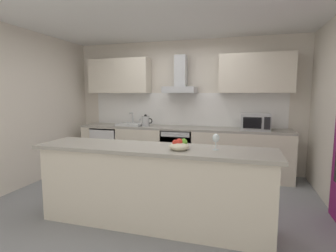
{
  "coord_description": "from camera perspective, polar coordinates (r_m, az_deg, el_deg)",
  "views": [
    {
      "loc": [
        1.16,
        -3.45,
        1.54
      ],
      "look_at": [
        0.05,
        0.37,
        1.05
      ],
      "focal_mm": 27.87,
      "sensor_mm": 36.0,
      "label": 1
    }
  ],
  "objects": [
    {
      "name": "ground",
      "position": [
        3.96,
        -2.3,
        -16.04
      ],
      "size": [
        5.62,
        4.5,
        0.02
      ],
      "primitive_type": "cube",
      "color": "gray"
    },
    {
      "name": "ceiling",
      "position": [
        3.8,
        -2.51,
        23.39
      ],
      "size": [
        5.62,
        4.5,
        0.02
      ],
      "primitive_type": "cube",
      "color": "white"
    },
    {
      "name": "wall_back",
      "position": [
        5.39,
        3.73,
        4.46
      ],
      "size": [
        5.62,
        0.12,
        2.6
      ],
      "primitive_type": "cube",
      "color": "silver",
      "rests_on": "ground"
    },
    {
      "name": "wall_left",
      "position": [
        4.94,
        -29.51,
        3.33
      ],
      "size": [
        0.12,
        4.5,
        2.6
      ],
      "primitive_type": "cube",
      "color": "silver",
      "rests_on": "ground"
    },
    {
      "name": "backsplash_tile",
      "position": [
        5.33,
        3.56,
        3.68
      ],
      "size": [
        3.93,
        0.02,
        0.66
      ],
      "primitive_type": "cube",
      "color": "white"
    },
    {
      "name": "counter_back",
      "position": [
        5.14,
        2.74,
        -5.23
      ],
      "size": [
        4.07,
        0.6,
        0.9
      ],
      "color": "beige",
      "rests_on": "ground"
    },
    {
      "name": "counter_island",
      "position": [
        3.12,
        -3.35,
        -12.96
      ],
      "size": [
        2.77,
        0.64,
        0.94
      ],
      "color": "beige",
      "rests_on": "ground"
    },
    {
      "name": "upper_cabinets",
      "position": [
        5.18,
        3.23,
        11.12
      ],
      "size": [
        4.01,
        0.32,
        0.7
      ],
      "color": "beige"
    },
    {
      "name": "oven",
      "position": [
        5.12,
        2.32,
        -5.16
      ],
      "size": [
        0.6,
        0.62,
        0.8
      ],
      "color": "slate",
      "rests_on": "ground"
    },
    {
      "name": "refrigerator",
      "position": [
        5.67,
        -12.76,
        -4.49
      ],
      "size": [
        0.58,
        0.6,
        0.85
      ],
      "color": "white",
      "rests_on": "ground"
    },
    {
      "name": "microwave",
      "position": [
        4.86,
        18.57,
        0.87
      ],
      "size": [
        0.5,
        0.38,
        0.3
      ],
      "color": "#B7BABC",
      "rests_on": "counter_back"
    },
    {
      "name": "sink",
      "position": [
        5.38,
        -8.23,
        0.43
      ],
      "size": [
        0.5,
        0.4,
        0.26
      ],
      "color": "silver",
      "rests_on": "counter_back"
    },
    {
      "name": "kettle",
      "position": [
        5.2,
        -4.92,
        1.1
      ],
      "size": [
        0.29,
        0.15,
        0.24
      ],
      "color": "#B7BABC",
      "rests_on": "counter_back"
    },
    {
      "name": "range_hood",
      "position": [
        5.13,
        2.74,
        9.78
      ],
      "size": [
        0.62,
        0.45,
        0.72
      ],
      "color": "#B7BABC"
    },
    {
      "name": "wine_glass",
      "position": [
        2.85,
        10.43,
        -2.74
      ],
      "size": [
        0.08,
        0.08,
        0.18
      ],
      "color": "silver",
      "rests_on": "counter_island"
    },
    {
      "name": "fruit_bowl",
      "position": [
        2.83,
        2.5,
        -4.31
      ],
      "size": [
        0.22,
        0.22,
        0.13
      ],
      "color": "beige",
      "rests_on": "counter_island"
    }
  ]
}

